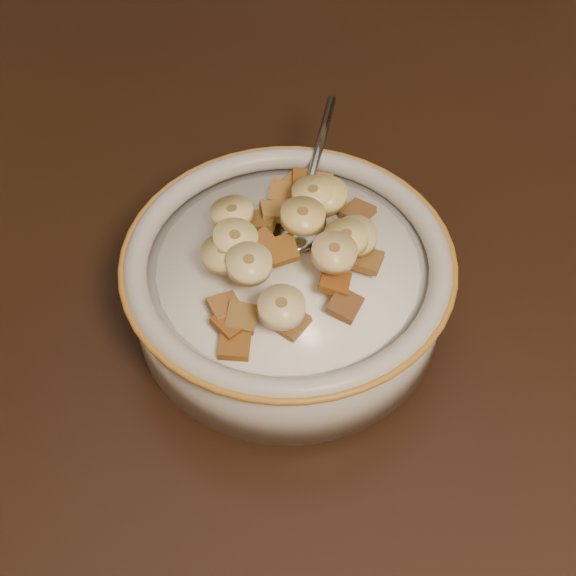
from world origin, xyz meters
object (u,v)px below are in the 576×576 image
at_px(table, 448,273).
at_px(spoon, 299,226).
at_px(chair, 395,86).
at_px(cereal_bowl, 288,290).

bearing_deg(table, spoon, -146.61).
xyz_separation_m(table, chair, (-0.19, 0.59, -0.27)).
relative_size(chair, spoon, 16.96).
xyz_separation_m(table, cereal_bowl, (-0.10, -0.10, 0.05)).
bearing_deg(cereal_bowl, spoon, 99.10).
xyz_separation_m(table, spoon, (-0.11, -0.07, 0.08)).
bearing_deg(chair, cereal_bowl, -67.17).
height_order(chair, spoon, chair).
bearing_deg(chair, spoon, -67.26).
xyz_separation_m(chair, spoon, (0.09, -0.65, 0.35)).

